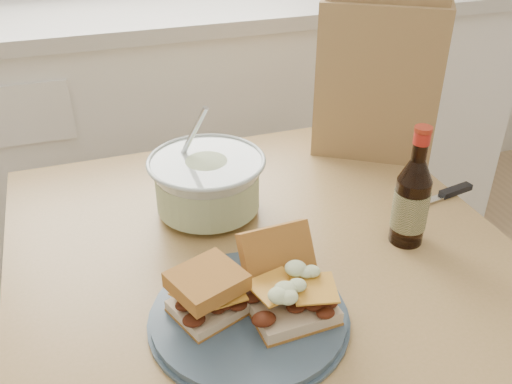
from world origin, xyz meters
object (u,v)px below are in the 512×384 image
object	(u,v)px
beer_bottle	(411,200)
paper_bag	(379,76)
plate	(249,316)
dining_table	(262,293)
coleslaw_bowl	(208,186)

from	to	relation	value
beer_bottle	paper_bag	world-z (taller)	paper_bag
plate	beer_bottle	bearing A→B (deg)	17.98
beer_bottle	paper_bag	distance (m)	0.39
plate	beer_bottle	size ratio (longest dim) A/B	1.30
dining_table	beer_bottle	distance (m)	0.32
plate	coleslaw_bowl	bearing A→B (deg)	87.06
dining_table	paper_bag	distance (m)	0.55
dining_table	coleslaw_bowl	size ratio (longest dim) A/B	3.97
beer_bottle	plate	bearing A→B (deg)	-170.09
coleslaw_bowl	beer_bottle	xyz separation A→B (m)	(0.31, -0.20, 0.03)
paper_bag	dining_table	bearing A→B (deg)	-108.99
plate	beer_bottle	xyz separation A→B (m)	(0.33, 0.11, 0.08)
paper_bag	beer_bottle	bearing A→B (deg)	-76.56
dining_table	paper_bag	world-z (taller)	paper_bag
coleslaw_bowl	beer_bottle	size ratio (longest dim) A/B	0.99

